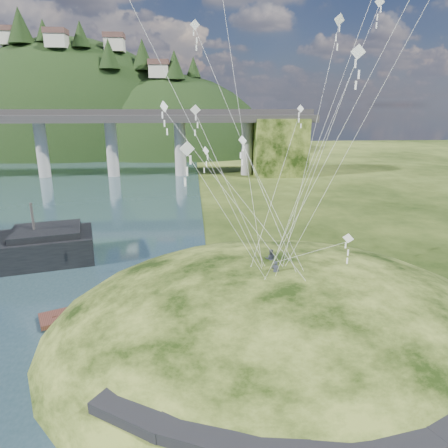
{
  "coord_description": "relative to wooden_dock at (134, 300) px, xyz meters",
  "views": [
    {
      "loc": [
        1.6,
        -23.79,
        15.93
      ],
      "look_at": [
        4.0,
        6.0,
        7.0
      ],
      "focal_mm": 32.0,
      "sensor_mm": 36.0,
      "label": 1
    }
  ],
  "objects": [
    {
      "name": "kite_flyers",
      "position": [
        10.69,
        -3.7,
        5.27
      ],
      "size": [
        0.83,
        2.93,
        1.51
      ],
      "color": "#292D37",
      "rests_on": "ground"
    },
    {
      "name": "grass_hill",
      "position": [
        11.47,
        -4.47,
        -1.95
      ],
      "size": [
        36.0,
        32.0,
        13.0
      ],
      "color": "black",
      "rests_on": "ground"
    },
    {
      "name": "kite_swarm",
      "position": [
        10.69,
        -2.68,
        18.83
      ],
      "size": [
        20.63,
        16.54,
        21.35
      ],
      "color": "white",
      "rests_on": "ground"
    },
    {
      "name": "bridge",
      "position": [
        -22.99,
        63.59,
        9.26
      ],
      "size": [
        160.0,
        11.0,
        15.0
      ],
      "color": "#2D2B2B",
      "rests_on": "ground"
    },
    {
      "name": "wooden_dock",
      "position": [
        0.0,
        0.0,
        0.0
      ],
      "size": [
        13.92,
        7.97,
        1.02
      ],
      "color": "#371B16",
      "rests_on": "ground"
    },
    {
      "name": "far_ridge",
      "position": [
        -40.11,
        115.7,
        -7.88
      ],
      "size": [
        153.0,
        70.0,
        94.5
      ],
      "color": "black",
      "rests_on": "ground"
    },
    {
      "name": "footpath",
      "position": [
        10.93,
        -16.22,
        1.64
      ],
      "size": [
        22.29,
        5.84,
        0.83
      ],
      "color": "black",
      "rests_on": "ground"
    },
    {
      "name": "ground",
      "position": [
        3.47,
        -6.47,
        -0.45
      ],
      "size": [
        320.0,
        320.0,
        0.0
      ],
      "primitive_type": "plane",
      "color": "black",
      "rests_on": "ground"
    }
  ]
}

